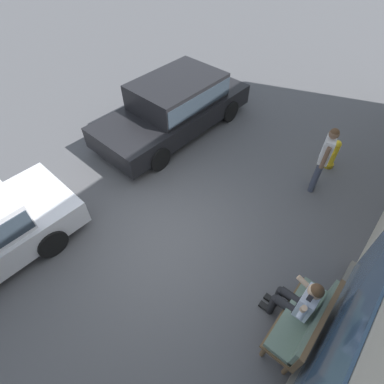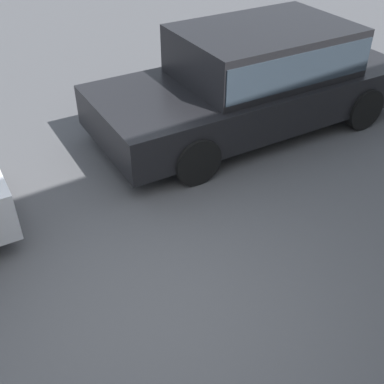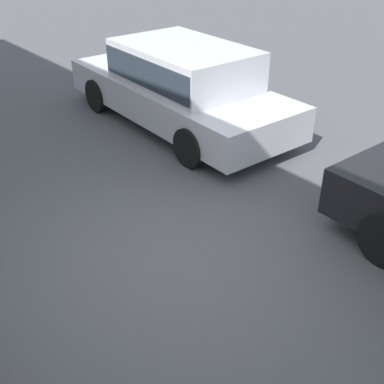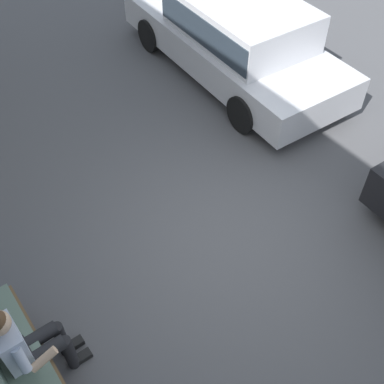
# 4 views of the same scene
# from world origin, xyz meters

# --- Properties ---
(ground_plane) EXTENTS (60.00, 60.00, 0.00)m
(ground_plane) POSITION_xyz_m (0.00, 0.00, 0.00)
(ground_plane) COLOR #4C4C4F
(parked_car_mid) EXTENTS (4.67, 2.02, 1.42)m
(parked_car_mid) POSITION_xyz_m (2.90, -2.47, 0.77)
(parked_car_mid) COLOR silver
(parked_car_mid) RESTS_ON ground_plane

